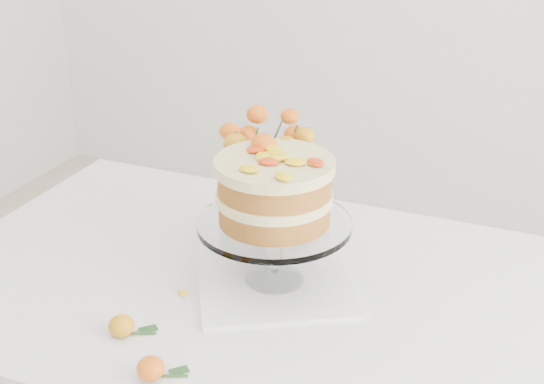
# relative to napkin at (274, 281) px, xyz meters

# --- Properties ---
(table) EXTENTS (1.43, 0.93, 0.76)m
(table) POSITION_rel_napkin_xyz_m (-0.04, -0.01, -0.09)
(table) COLOR tan
(table) RESTS_ON ground
(napkin) EXTENTS (0.44, 0.44, 0.01)m
(napkin) POSITION_rel_napkin_xyz_m (0.00, 0.00, 0.00)
(napkin) COLOR white
(napkin) RESTS_ON table
(cake_stand) EXTENTS (0.32, 0.32, 0.29)m
(cake_stand) POSITION_rel_napkin_xyz_m (-0.00, 0.00, 0.20)
(cake_stand) COLOR white
(cake_stand) RESTS_ON napkin
(rose_vase) EXTENTS (0.27, 0.27, 0.36)m
(rose_vase) POSITION_rel_napkin_xyz_m (-0.08, 0.18, 0.21)
(rose_vase) COLOR white
(rose_vase) RESTS_ON table
(loose_rose_near) EXTENTS (0.09, 0.05, 0.04)m
(loose_rose_near) POSITION_rel_napkin_xyz_m (-0.20, -0.29, 0.02)
(loose_rose_near) COLOR orange
(loose_rose_near) RESTS_ON table
(loose_rose_far) EXTENTS (0.08, 0.05, 0.04)m
(loose_rose_far) POSITION_rel_napkin_xyz_m (-0.08, -0.37, 0.02)
(loose_rose_far) COLOR #D65E0A
(loose_rose_far) RESTS_ON table
(stray_petal_a) EXTENTS (0.03, 0.02, 0.00)m
(stray_petal_a) POSITION_rel_napkin_xyz_m (-0.16, -0.11, -0.00)
(stray_petal_a) COLOR yellow
(stray_petal_a) RESTS_ON table
(stray_petal_b) EXTENTS (0.03, 0.02, 0.00)m
(stray_petal_b) POSITION_rel_napkin_xyz_m (-0.06, -0.15, -0.00)
(stray_petal_b) COLOR yellow
(stray_petal_b) RESTS_ON table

